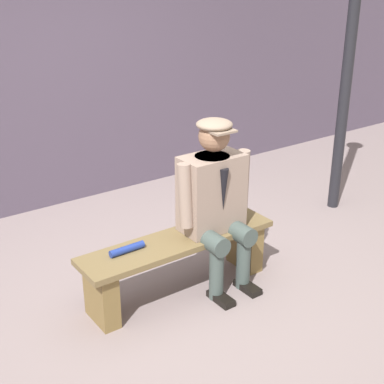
{
  "coord_description": "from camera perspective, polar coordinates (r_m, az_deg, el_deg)",
  "views": [
    {
      "loc": [
        2.03,
        3.02,
        2.37
      ],
      "look_at": [
        -0.12,
        0.0,
        0.81
      ],
      "focal_mm": 51.09,
      "sensor_mm": 36.0,
      "label": 1
    }
  ],
  "objects": [
    {
      "name": "ground_plane",
      "position": [
        4.34,
        -1.33,
        -10.22
      ],
      "size": [
        30.0,
        30.0,
        0.0
      ],
      "primitive_type": "plane",
      "color": "gray"
    },
    {
      "name": "bench",
      "position": [
        4.18,
        -1.37,
        -6.71
      ],
      "size": [
        1.57,
        0.38,
        0.46
      ],
      "color": "brown",
      "rests_on": "ground"
    },
    {
      "name": "seated_man",
      "position": [
        4.11,
        2.44,
        -0.47
      ],
      "size": [
        0.65,
        0.56,
        1.34
      ],
      "color": "gray",
      "rests_on": "ground"
    },
    {
      "name": "rolled_magazine",
      "position": [
        3.94,
        -6.79,
        -5.94
      ],
      "size": [
        0.27,
        0.06,
        0.05
      ],
      "primitive_type": "cylinder",
      "rotation": [
        0.0,
        1.57,
        0.02
      ],
      "color": "navy",
      "rests_on": "bench"
    },
    {
      "name": "stadium_wall",
      "position": [
        5.73,
        -14.33,
        11.05
      ],
      "size": [
        12.0,
        0.24,
        2.52
      ],
      "primitive_type": "cube",
      "color": "#524659",
      "rests_on": "ground"
    },
    {
      "name": "lamp_post",
      "position": [
        5.48,
        16.29,
        15.51
      ],
      "size": [
        0.23,
        0.23,
        2.93
      ],
      "color": "black",
      "rests_on": "ground"
    }
  ]
}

